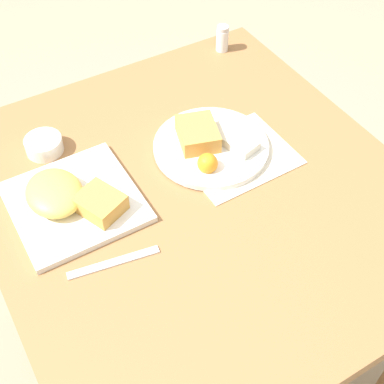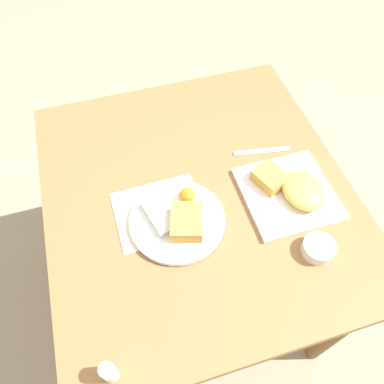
{
  "view_description": "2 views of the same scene",
  "coord_description": "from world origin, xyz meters",
  "px_view_note": "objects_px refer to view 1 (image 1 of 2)",
  "views": [
    {
      "loc": [
        0.64,
        -0.39,
        1.58
      ],
      "look_at": [
        0.03,
        -0.03,
        0.78
      ],
      "focal_mm": 50.0,
      "sensor_mm": 36.0,
      "label": 1
    },
    {
      "loc": [
        -0.57,
        0.19,
        1.63
      ],
      "look_at": [
        -0.03,
        0.03,
        0.8
      ],
      "focal_mm": 35.0,
      "sensor_mm": 36.0,
      "label": 2
    }
  ],
  "objects_px": {
    "salt_shaker": "(222,40)",
    "plate_oval_far": "(210,144)",
    "butter_knife": "(114,262)",
    "sauce_ramekin": "(44,145)",
    "plate_square_near": "(70,199)"
  },
  "relations": [
    {
      "from": "plate_oval_far",
      "to": "salt_shaker",
      "type": "xyz_separation_m",
      "value": [
        -0.32,
        0.24,
        0.01
      ]
    },
    {
      "from": "plate_square_near",
      "to": "sauce_ramekin",
      "type": "xyz_separation_m",
      "value": [
        -0.18,
        0.01,
        -0.0
      ]
    },
    {
      "from": "plate_oval_far",
      "to": "sauce_ramekin",
      "type": "xyz_separation_m",
      "value": [
        -0.18,
        -0.32,
        -0.0
      ]
    },
    {
      "from": "plate_square_near",
      "to": "plate_oval_far",
      "type": "relative_size",
      "value": 0.97
    },
    {
      "from": "sauce_ramekin",
      "to": "butter_knife",
      "type": "height_order",
      "value": "sauce_ramekin"
    },
    {
      "from": "salt_shaker",
      "to": "butter_knife",
      "type": "xyz_separation_m",
      "value": [
        0.49,
        -0.55,
        -0.03
      ]
    },
    {
      "from": "salt_shaker",
      "to": "plate_oval_far",
      "type": "bearing_deg",
      "value": -36.64
    },
    {
      "from": "plate_oval_far",
      "to": "plate_square_near",
      "type": "bearing_deg",
      "value": -90.49
    },
    {
      "from": "salt_shaker",
      "to": "butter_knife",
      "type": "distance_m",
      "value": 0.73
    },
    {
      "from": "plate_square_near",
      "to": "salt_shaker",
      "type": "xyz_separation_m",
      "value": [
        -0.32,
        0.56,
        0.01
      ]
    },
    {
      "from": "plate_square_near",
      "to": "butter_knife",
      "type": "bearing_deg",
      "value": 4.7
    },
    {
      "from": "plate_oval_far",
      "to": "butter_knife",
      "type": "height_order",
      "value": "plate_oval_far"
    },
    {
      "from": "sauce_ramekin",
      "to": "butter_knife",
      "type": "bearing_deg",
      "value": 0.69
    },
    {
      "from": "sauce_ramekin",
      "to": "butter_knife",
      "type": "distance_m",
      "value": 0.35
    },
    {
      "from": "plate_oval_far",
      "to": "sauce_ramekin",
      "type": "bearing_deg",
      "value": -120.23
    }
  ]
}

